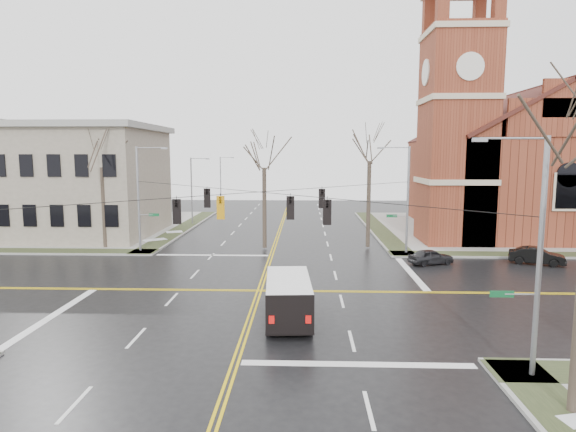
{
  "coord_description": "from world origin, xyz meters",
  "views": [
    {
      "loc": [
        2.83,
        -29.2,
        8.48
      ],
      "look_at": [
        1.58,
        6.0,
        3.96
      ],
      "focal_mm": 30.0,
      "sensor_mm": 36.0,
      "label": 1
    }
  ],
  "objects_px": {
    "cargo_van": "(288,295)",
    "streetlight_north_b": "(221,179)",
    "streetlight_north_a": "(193,188)",
    "tree_nw_near": "(264,162)",
    "signal_pole_nw": "(140,196)",
    "parked_car_b": "(537,256)",
    "signal_pole_ne": "(406,197)",
    "signal_pole_se": "(535,251)",
    "tree_nw_far": "(101,162)",
    "parked_car_a": "(431,257)",
    "tree_ne": "(370,155)",
    "church": "(505,155)"
  },
  "relations": [
    {
      "from": "parked_car_b",
      "to": "signal_pole_ne",
      "type": "bearing_deg",
      "value": 92.74
    },
    {
      "from": "signal_pole_nw",
      "to": "streetlight_north_a",
      "type": "distance_m",
      "value": 16.52
    },
    {
      "from": "church",
      "to": "streetlight_north_a",
      "type": "distance_m",
      "value": 35.78
    },
    {
      "from": "streetlight_north_a",
      "to": "tree_nw_near",
      "type": "bearing_deg",
      "value": -56.21
    },
    {
      "from": "tree_ne",
      "to": "cargo_van",
      "type": "bearing_deg",
      "value": -108.9
    },
    {
      "from": "signal_pole_ne",
      "to": "signal_pole_nw",
      "type": "relative_size",
      "value": 1.0
    },
    {
      "from": "signal_pole_nw",
      "to": "tree_nw_near",
      "type": "relative_size",
      "value": 0.84
    },
    {
      "from": "signal_pole_se",
      "to": "cargo_van",
      "type": "bearing_deg",
      "value": 145.77
    },
    {
      "from": "signal_pole_se",
      "to": "parked_car_b",
      "type": "bearing_deg",
      "value": 64.04
    },
    {
      "from": "signal_pole_ne",
      "to": "signal_pole_se",
      "type": "relative_size",
      "value": 1.0
    },
    {
      "from": "parked_car_b",
      "to": "parked_car_a",
      "type": "bearing_deg",
      "value": 114.8
    },
    {
      "from": "streetlight_north_b",
      "to": "tree_nw_near",
      "type": "bearing_deg",
      "value": -74.14
    },
    {
      "from": "signal_pole_se",
      "to": "parked_car_b",
      "type": "distance_m",
      "value": 22.14
    },
    {
      "from": "cargo_van",
      "to": "tree_nw_far",
      "type": "xyz_separation_m",
      "value": [
        -17.22,
        18.2,
        6.52
      ]
    },
    {
      "from": "signal_pole_ne",
      "to": "parked_car_a",
      "type": "relative_size",
      "value": 2.55
    },
    {
      "from": "signal_pole_se",
      "to": "tree_nw_near",
      "type": "xyz_separation_m",
      "value": [
        -12.1,
        24.74,
        2.84
      ]
    },
    {
      "from": "signal_pole_ne",
      "to": "signal_pole_nw",
      "type": "bearing_deg",
      "value": 180.0
    },
    {
      "from": "streetlight_north_b",
      "to": "tree_ne",
      "type": "distance_m",
      "value": 39.22
    },
    {
      "from": "streetlight_north_a",
      "to": "signal_pole_nw",
      "type": "bearing_deg",
      "value": -92.32
    },
    {
      "from": "church",
      "to": "parked_car_a",
      "type": "bearing_deg",
      "value": -125.49
    },
    {
      "from": "signal_pole_se",
      "to": "streetlight_north_b",
      "type": "xyz_separation_m",
      "value": [
        -21.97,
        59.5,
        -0.48
      ]
    },
    {
      "from": "tree_ne",
      "to": "signal_pole_ne",
      "type": "bearing_deg",
      "value": -42.37
    },
    {
      "from": "signal_pole_ne",
      "to": "parked_car_a",
      "type": "height_order",
      "value": "signal_pole_ne"
    },
    {
      "from": "parked_car_b",
      "to": "cargo_van",
      "type": "bearing_deg",
      "value": 147.76
    },
    {
      "from": "signal_pole_nw",
      "to": "parked_car_a",
      "type": "bearing_deg",
      "value": -8.92
    },
    {
      "from": "signal_pole_nw",
      "to": "streetlight_north_b",
      "type": "relative_size",
      "value": 1.12
    },
    {
      "from": "church",
      "to": "tree_nw_far",
      "type": "bearing_deg",
      "value": -163.66
    },
    {
      "from": "cargo_van",
      "to": "streetlight_north_b",
      "type": "bearing_deg",
      "value": 99.91
    },
    {
      "from": "streetlight_north_b",
      "to": "tree_nw_far",
      "type": "relative_size",
      "value": 0.74
    },
    {
      "from": "streetlight_north_a",
      "to": "parked_car_a",
      "type": "xyz_separation_m",
      "value": [
        23.27,
        -20.26,
        -3.87
      ]
    },
    {
      "from": "signal_pole_nw",
      "to": "streetlight_north_a",
      "type": "relative_size",
      "value": 1.12
    },
    {
      "from": "signal_pole_se",
      "to": "signal_pole_ne",
      "type": "bearing_deg",
      "value": 90.0
    },
    {
      "from": "parked_car_a",
      "to": "tree_ne",
      "type": "bearing_deg",
      "value": 14.1
    },
    {
      "from": "parked_car_a",
      "to": "tree_ne",
      "type": "xyz_separation_m",
      "value": [
        -4.06,
        6.29,
        7.81
      ]
    },
    {
      "from": "church",
      "to": "cargo_van",
      "type": "height_order",
      "value": "church"
    },
    {
      "from": "signal_pole_ne",
      "to": "streetlight_north_a",
      "type": "relative_size",
      "value": 1.12
    },
    {
      "from": "signal_pole_nw",
      "to": "cargo_van",
      "type": "relative_size",
      "value": 1.53
    },
    {
      "from": "streetlight_north_b",
      "to": "tree_ne",
      "type": "relative_size",
      "value": 0.69
    },
    {
      "from": "church",
      "to": "signal_pole_ne",
      "type": "distance_m",
      "value": 19.22
    },
    {
      "from": "streetlight_north_b",
      "to": "cargo_van",
      "type": "distance_m",
      "value": 54.72
    },
    {
      "from": "signal_pole_nw",
      "to": "tree_nw_far",
      "type": "height_order",
      "value": "tree_nw_far"
    },
    {
      "from": "tree_nw_near",
      "to": "church",
      "type": "bearing_deg",
      "value": 24.31
    },
    {
      "from": "church",
      "to": "tree_nw_near",
      "type": "xyz_separation_m",
      "value": [
        -25.54,
        -11.54,
        -0.65
      ]
    },
    {
      "from": "signal_pole_nw",
      "to": "streetlight_north_b",
      "type": "distance_m",
      "value": 36.51
    },
    {
      "from": "signal_pole_se",
      "to": "tree_ne",
      "type": "relative_size",
      "value": 0.77
    },
    {
      "from": "church",
      "to": "cargo_van",
      "type": "distance_m",
      "value": 38.28
    },
    {
      "from": "streetlight_north_a",
      "to": "streetlight_north_b",
      "type": "bearing_deg",
      "value": 90.0
    },
    {
      "from": "signal_pole_nw",
      "to": "parked_car_a",
      "type": "height_order",
      "value": "signal_pole_nw"
    },
    {
      "from": "parked_car_a",
      "to": "streetlight_north_a",
      "type": "bearing_deg",
      "value": 30.17
    },
    {
      "from": "church",
      "to": "streetlight_north_b",
      "type": "bearing_deg",
      "value": 146.75
    }
  ]
}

